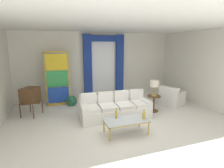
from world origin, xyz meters
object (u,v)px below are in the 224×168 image
at_px(bottle_blue_decanter, 144,115).
at_px(bottle_crystal_tall, 116,114).
at_px(coffee_table, 126,121).
at_px(armchair_white, 171,98).
at_px(stained_glass_divider, 58,80).
at_px(table_lamp_brass, 155,84).
at_px(vintage_tv, 30,95).
at_px(round_side_table, 154,102).
at_px(peacock_figurine, 72,101).
at_px(couch_white_long, 115,108).

xyz_separation_m(bottle_blue_decanter, bottle_crystal_tall, (-0.70, 0.30, 0.01)).
relative_size(coffee_table, armchair_white, 1.11).
xyz_separation_m(bottle_crystal_tall, stained_glass_divider, (-1.41, 2.95, 0.53)).
bearing_deg(table_lamp_brass, coffee_table, -143.07).
height_order(coffee_table, bottle_blue_decanter, bottle_blue_decanter).
relative_size(vintage_tv, round_side_table, 2.26).
bearing_deg(vintage_tv, stained_glass_divider, 41.30).
xyz_separation_m(coffee_table, bottle_crystal_tall, (-0.22, 0.19, 0.16)).
distance_m(bottle_blue_decanter, peacock_figurine, 3.32).
bearing_deg(stained_glass_divider, peacock_figurine, -37.45).
bearing_deg(stained_glass_divider, couch_white_long, -47.29).
height_order(bottle_blue_decanter, table_lamp_brass, table_lamp_brass).
xyz_separation_m(bottle_crystal_tall, round_side_table, (1.88, 1.06, -0.17)).
xyz_separation_m(armchair_white, round_side_table, (-1.07, -0.38, 0.07)).
bearing_deg(bottle_crystal_tall, bottle_blue_decanter, -23.10).
distance_m(armchair_white, table_lamp_brass, 1.35).
relative_size(coffee_table, bottle_blue_decanter, 4.14).
xyz_separation_m(vintage_tv, round_side_table, (4.24, -1.05, -0.37)).
distance_m(couch_white_long, bottle_crystal_tall, 1.13).
bearing_deg(peacock_figurine, bottle_blue_decanter, -60.54).
xyz_separation_m(bottle_blue_decanter, table_lamp_brass, (1.18, 1.36, 0.51)).
xyz_separation_m(bottle_crystal_tall, vintage_tv, (-2.36, 2.11, 0.20)).
height_order(bottle_crystal_tall, table_lamp_brass, table_lamp_brass).
distance_m(coffee_table, vintage_tv, 3.48).
distance_m(bottle_blue_decanter, stained_glass_divider, 3.91).
xyz_separation_m(vintage_tv, stained_glass_divider, (0.95, 0.84, 0.33)).
bearing_deg(vintage_tv, round_side_table, -13.91).
bearing_deg(bottle_crystal_tall, round_side_table, 29.42).
bearing_deg(round_side_table, peacock_figurine, 151.59).
distance_m(couch_white_long, round_side_table, 1.54).
bearing_deg(peacock_figurine, vintage_tv, -162.09).
distance_m(bottle_crystal_tall, vintage_tv, 3.17).
relative_size(bottle_crystal_tall, peacock_figurine, 0.50).
bearing_deg(bottle_blue_decanter, bottle_crystal_tall, 156.90).
relative_size(couch_white_long, bottle_crystal_tall, 7.89).
xyz_separation_m(couch_white_long, bottle_blue_decanter, (0.36, -1.35, 0.22)).
relative_size(round_side_table, table_lamp_brass, 1.04).
relative_size(armchair_white, table_lamp_brass, 1.90).
xyz_separation_m(peacock_figurine, table_lamp_brass, (2.80, -1.52, 0.81)).
xyz_separation_m(stained_glass_divider, round_side_table, (3.29, -1.89, -0.70)).
bearing_deg(table_lamp_brass, couch_white_long, -179.68).
bearing_deg(couch_white_long, coffee_table, -95.57).
distance_m(round_side_table, table_lamp_brass, 0.67).
height_order(couch_white_long, bottle_blue_decanter, couch_white_long).
xyz_separation_m(couch_white_long, bottle_crystal_tall, (-0.34, -1.05, 0.22)).
xyz_separation_m(couch_white_long, table_lamp_brass, (1.54, 0.01, 0.72)).
height_order(coffee_table, armchair_white, armchair_white).
bearing_deg(coffee_table, stained_glass_divider, 117.48).
bearing_deg(round_side_table, couch_white_long, -179.68).
height_order(peacock_figurine, round_side_table, round_side_table).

